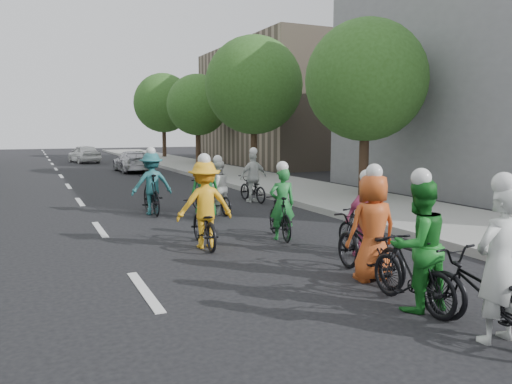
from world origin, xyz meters
TOP-DOWN VIEW (x-y plane):
  - ground at (0.00, 0.00)m, footprint 120.00×120.00m
  - sidewalk_right at (8.00, 10.00)m, footprint 4.00×80.00m
  - curb_right at (6.05, 10.00)m, footprint 0.18×80.00m
  - bldg_se at (16.00, 24.00)m, footprint 10.00×14.00m
  - tree_r_0 at (8.80, 6.60)m, footprint 4.00×4.00m
  - tree_r_1 at (8.80, 15.60)m, footprint 4.80×4.80m
  - tree_r_2 at (8.80, 24.60)m, footprint 4.00×4.00m
  - tree_r_3 at (8.80, 33.60)m, footprint 4.80×4.80m
  - cyclist_0 at (3.22, -3.31)m, footprint 0.74×1.86m
  - cyclist_1 at (3.11, -2.20)m, footprint 0.85×1.61m
  - cyclist_2 at (1.71, 2.30)m, footprint 1.18×1.80m
  - cyclist_3 at (4.19, 0.37)m, footprint 0.87×1.51m
  - cyclist_4 at (3.38, -0.88)m, footprint 0.87×1.95m
  - cyclist_5 at (3.47, 2.35)m, footprint 0.72×1.62m
  - cyclist_6 at (3.32, 5.95)m, footprint 0.80×1.66m
  - cyclist_7 at (1.63, 6.68)m, footprint 1.12×1.91m
  - cyclist_8 at (5.20, 7.70)m, footprint 1.00×1.67m
  - cyclist_9 at (2.80, 5.52)m, footprint 0.80×1.79m
  - follow_car_lead at (3.84, 21.17)m, footprint 1.75×4.12m
  - follow_car_trail at (2.18, 30.54)m, footprint 2.22×4.00m

SIDE VIEW (x-z plane):
  - ground at x=0.00m, z-range 0.00..0.00m
  - sidewalk_right at x=8.00m, z-range 0.00..0.15m
  - curb_right at x=6.05m, z-range 0.00..0.18m
  - cyclist_6 at x=3.32m, z-range -0.24..1.42m
  - cyclist_5 at x=3.47m, z-range -0.26..1.44m
  - follow_car_lead at x=3.84m, z-range 0.00..1.18m
  - cyclist_3 at x=4.19m, z-range -0.22..1.42m
  - cyclist_0 at x=3.22m, z-range -0.34..1.57m
  - cyclist_8 at x=5.20m, z-range -0.28..1.51m
  - cyclist_4 at x=3.38m, z-range -0.28..1.56m
  - follow_car_trail at x=2.18m, z-range 0.00..1.29m
  - cyclist_9 at x=2.80m, z-range -0.22..1.51m
  - cyclist_2 at x=1.71m, z-range -0.25..1.65m
  - cyclist_1 at x=3.11m, z-range -0.23..1.65m
  - cyclist_7 at x=1.63m, z-range -0.21..1.68m
  - tree_r_0 at x=8.80m, z-range 0.98..6.95m
  - tree_r_2 at x=8.80m, z-range 0.98..6.95m
  - bldg_se at x=16.00m, z-range 0.00..8.00m
  - tree_r_1 at x=8.80m, z-range 1.05..7.98m
  - tree_r_3 at x=8.80m, z-range 1.05..7.98m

